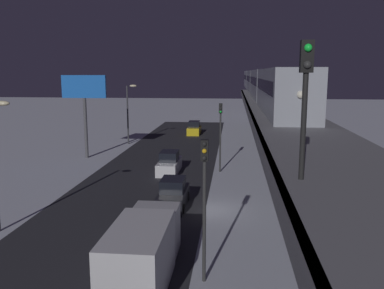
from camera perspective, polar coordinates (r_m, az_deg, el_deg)
The scene contains 13 objects.
ground_plane at distance 28.18m, azimuth 2.44°, elevation -9.07°, with size 240.00×240.00×0.00m, color silver.
avenue_asphalt at distance 29.06m, azimuth -9.13°, elevation -8.58°, with size 11.00×98.82×0.01m, color #28282D.
elevated_railway at distance 27.13m, azimuth 13.49°, elevation 1.31°, with size 5.00×98.82×6.08m.
subway_train at distance 60.85m, azimuth 9.45°, elevation 8.60°, with size 2.94×74.07×3.40m.
rail_signal at distance 12.18m, azimuth 15.47°, elevation 7.82°, with size 0.36×0.41×4.00m.
sedan_black at distance 28.74m, azimuth -2.65°, elevation -7.03°, with size 1.91×4.52×1.97m.
sedan_white at distance 38.35m, azimuth -3.17°, elevation -2.67°, with size 1.80×4.78×1.97m.
sedan_yellow_2 at distance 61.92m, azimuth 0.30°, elevation 2.20°, with size 1.80×4.47×1.97m.
box_truck at distance 19.06m, azimuth -6.71°, elevation -14.40°, with size 2.40×7.40×2.80m.
traffic_light_near at distance 17.73m, azimuth 1.73°, elevation -6.39°, with size 0.32×0.44×6.40m.
traffic_light_mid at distance 37.88m, azimuth 3.97°, elevation 2.38°, with size 0.32×0.44×6.40m.
commercial_billboard at distance 45.45m, azimuth -14.73°, elevation 6.68°, with size 4.80×0.36×8.90m.
street_lamp_far at distance 53.47m, azimuth -8.71°, elevation 5.18°, with size 1.35×0.44×7.65m.
Camera 1 is at (-1.52, 26.59, 9.19)m, focal length 38.43 mm.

